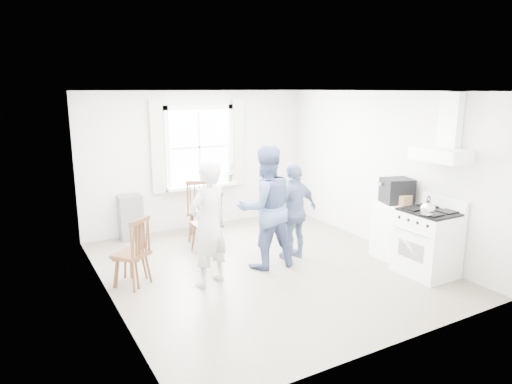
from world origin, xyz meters
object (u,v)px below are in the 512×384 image
at_px(gas_stove, 427,242).
at_px(windsor_chair_c, 136,246).
at_px(stereo_stack, 397,191).
at_px(person_left, 208,224).
at_px(windsor_chair_a, 137,245).
at_px(windsor_chair_b, 209,217).
at_px(person_mid, 265,208).
at_px(person_right, 294,212).
at_px(low_cabinet, 394,231).

bearing_deg(gas_stove, windsor_chair_c, 155.42).
distance_m(stereo_stack, person_left, 3.01).
xyz_separation_m(windsor_chair_a, windsor_chair_b, (1.34, 0.67, 0.04)).
bearing_deg(gas_stove, stereo_stack, 83.50).
height_order(person_mid, person_right, person_mid).
bearing_deg(low_cabinet, person_right, 151.12).
xyz_separation_m(windsor_chair_b, person_left, (-0.46, -1.06, 0.23)).
bearing_deg(person_left, windsor_chair_b, -134.22).
relative_size(gas_stove, windsor_chair_b, 1.08).
height_order(stereo_stack, person_mid, person_mid).
distance_m(low_cabinet, person_right, 1.61).
bearing_deg(person_mid, stereo_stack, 165.70).
bearing_deg(person_mid, person_left, 14.87).
xyz_separation_m(windsor_chair_a, person_left, (0.88, -0.39, 0.26)).
bearing_deg(stereo_stack, person_mid, 160.84).
distance_m(person_left, person_mid, 1.01).
distance_m(gas_stove, windsor_chair_b, 3.32).
relative_size(person_left, person_right, 1.13).
bearing_deg(person_mid, gas_stove, 148.27).
xyz_separation_m(low_cabinet, windsor_chair_c, (-3.80, 1.01, 0.10)).
distance_m(gas_stove, person_right, 1.99).
distance_m(gas_stove, stereo_stack, 0.94).
relative_size(windsor_chair_a, person_left, 0.57).
bearing_deg(windsor_chair_c, person_left, -29.46).
relative_size(stereo_stack, windsor_chair_a, 0.54).
bearing_deg(stereo_stack, windsor_chair_a, 166.82).
xyz_separation_m(gas_stove, person_left, (-2.87, 1.22, 0.38)).
relative_size(low_cabinet, windsor_chair_c, 0.99).
distance_m(windsor_chair_a, person_right, 2.44).
bearing_deg(windsor_chair_a, person_right, -3.49).
relative_size(low_cabinet, person_left, 0.52).
height_order(windsor_chair_a, person_left, person_left).
height_order(stereo_stack, windsor_chair_c, stereo_stack).
height_order(windsor_chair_c, person_mid, person_mid).
bearing_deg(person_right, person_mid, -3.66).
xyz_separation_m(stereo_stack, windsor_chair_b, (-2.49, 1.57, -0.46)).
height_order(low_cabinet, person_mid, person_mid).
bearing_deg(windsor_chair_a, stereo_stack, -13.18).
xyz_separation_m(gas_stove, low_cabinet, (0.07, 0.70, -0.03)).
bearing_deg(stereo_stack, windsor_chair_c, 165.42).
bearing_deg(low_cabinet, stereo_stack, 51.32).
height_order(gas_stove, windsor_chair_c, gas_stove).
height_order(gas_stove, windsor_chair_a, gas_stove).
bearing_deg(windsor_chair_c, gas_stove, -24.58).
relative_size(gas_stove, person_mid, 0.61).
bearing_deg(windsor_chair_a, gas_stove, -23.26).
xyz_separation_m(low_cabinet, windsor_chair_a, (-3.82, 0.91, 0.15)).
bearing_deg(person_right, person_left, -1.51).
xyz_separation_m(stereo_stack, windsor_chair_c, (-3.81, 0.99, -0.54)).
relative_size(windsor_chair_a, person_right, 0.64).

